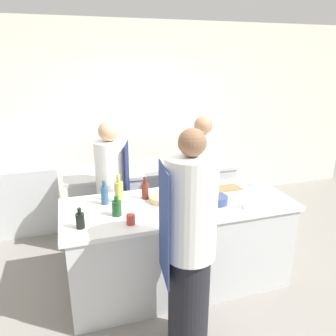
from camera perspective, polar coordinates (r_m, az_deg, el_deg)
ground_plane at (r=3.71m, az=1.71°, el=-18.99°), size 16.00×16.00×0.00m
wall_back at (r=5.08m, az=-6.08°, el=8.63°), size 8.00×0.06×2.80m
prep_counter at (r=3.45m, az=1.78°, el=-12.95°), size 2.26×0.91×0.91m
pass_counter at (r=4.47m, az=-2.82°, el=-5.27°), size 2.24×0.71×0.91m
oven_range at (r=4.92m, az=-22.96°, el=-4.59°), size 0.80×0.63×0.91m
chef_at_prep_near at (r=2.55m, az=3.74°, el=-13.44°), size 0.42×0.40×1.81m
chef_at_stove at (r=3.81m, az=-9.65°, el=-3.98°), size 0.40×0.39×1.63m
chef_at_pass_far at (r=3.88m, az=5.76°, el=-3.14°), size 0.35×0.34×1.66m
bottle_olive_oil at (r=3.30m, az=-4.01°, el=-3.86°), size 0.07×0.07×0.23m
bottle_vinegar at (r=2.84m, az=-15.05°, el=-8.76°), size 0.07×0.07×0.18m
bottle_wine at (r=3.23m, az=-10.97°, el=-4.59°), size 0.07×0.07×0.24m
bottle_cooking_oil at (r=2.99m, az=-8.92°, el=-6.84°), size 0.09×0.09×0.19m
bottle_sauce at (r=3.26m, az=-8.55°, el=-3.97°), size 0.09×0.09×0.28m
bowl_mixing_large at (r=3.79m, az=15.29°, el=-2.55°), size 0.16×0.16×0.05m
bowl_prep_small at (r=3.23m, az=14.13°, el=-6.00°), size 0.17×0.17×0.08m
bowl_ceramic_blue at (r=3.25m, az=-0.93°, el=-5.37°), size 0.27×0.27×0.06m
bowl_wooden_salad at (r=3.24m, az=8.48°, el=-5.49°), size 0.22×0.22×0.08m
cup at (r=2.84m, az=-6.50°, el=-8.86°), size 0.08×0.08×0.09m
cutting_board at (r=3.62m, az=9.63°, el=-3.53°), size 0.38×0.19×0.01m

